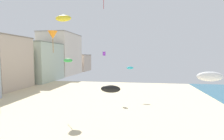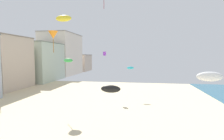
{
  "view_description": "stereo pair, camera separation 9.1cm",
  "coord_description": "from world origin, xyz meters",
  "views": [
    {
      "loc": [
        8.14,
        0.48,
        9.15
      ],
      "look_at": [
        5.24,
        18.86,
        7.64
      ],
      "focal_mm": 28.01,
      "sensor_mm": 36.0,
      "label": 1
    },
    {
      "loc": [
        8.23,
        0.49,
        9.15
      ],
      "look_at": [
        5.24,
        18.86,
        7.64
      ],
      "focal_mm": 28.01,
      "sensor_mm": 36.0,
      "label": 2
    }
  ],
  "objects": [
    {
      "name": "kite_cyan_parafoil",
      "position": [
        6.16,
        37.64,
        6.61
      ],
      "size": [
        1.49,
        0.41,
        0.58
      ],
      "color": "#2DB7CC"
    },
    {
      "name": "kite_black_parafoil",
      "position": [
        4.73,
        21.01,
        5.17
      ],
      "size": [
        2.4,
        0.67,
        0.93
      ],
      "color": "black"
    },
    {
      "name": "boardwalk_hotel_mid",
      "position": [
        -29.54,
        43.27,
        7.3
      ],
      "size": [
        11.45,
        13.16,
        14.58
      ],
      "color": "#C6B29E",
      "rests_on": "ground"
    },
    {
      "name": "kite_purple_box",
      "position": [
        0.75,
        36.7,
        9.63
      ],
      "size": [
        0.53,
        0.53,
        0.83
      ],
      "color": "purple"
    },
    {
      "name": "boardwalk_hotel_distant",
      "position": [
        -29.54,
        80.72,
        9.93
      ],
      "size": [
        13.64,
        22.16,
        19.84
      ],
      "color": "silver",
      "rests_on": "ground"
    },
    {
      "name": "boardwalk_hotel_furthest",
      "position": [
        -29.54,
        102.1,
        4.97
      ],
      "size": [
        14.12,
        15.03,
        9.93
      ],
      "color": "#C6B29E",
      "rests_on": "ground"
    },
    {
      "name": "boardwalk_hotel_far",
      "position": [
        -29.54,
        59.63,
        6.99
      ],
      "size": [
        14.57,
        16.95,
        13.97
      ],
      "color": "#B7C6B2",
      "rests_on": "ground"
    },
    {
      "name": "kite_green_parafoil",
      "position": [
        -1.35,
        22.72,
        8.53
      ],
      "size": [
        1.28,
        0.36,
        0.5
      ],
      "color": "green"
    },
    {
      "name": "kite_yellow_parafoil",
      "position": [
        -2.64,
        24.37,
        14.47
      ],
      "size": [
        2.34,
        0.65,
        0.91
      ],
      "color": "yellow"
    },
    {
      "name": "kite_white_parafoil",
      "position": [
        13.1,
        13.72,
        7.69
      ],
      "size": [
        1.77,
        0.49,
        0.69
      ],
      "color": "white"
    },
    {
      "name": "kite_orange_delta",
      "position": [
        -6.27,
        28.14,
        12.64
      ],
      "size": [
        1.58,
        1.58,
        3.6
      ],
      "color": "orange"
    }
  ]
}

